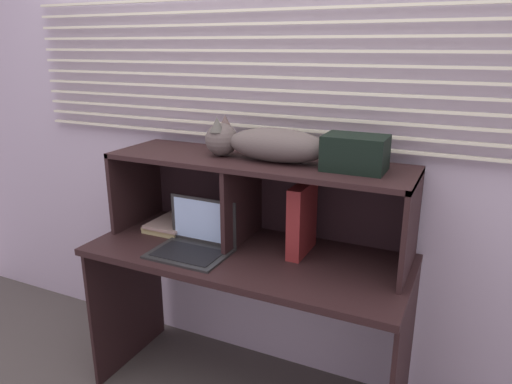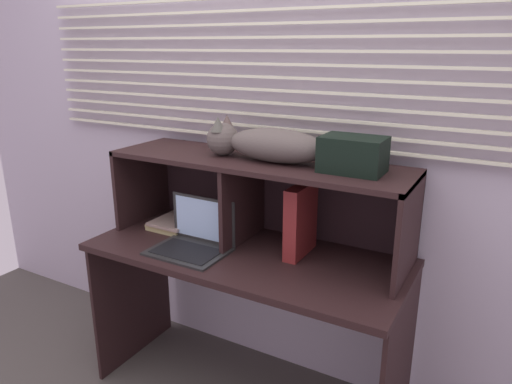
# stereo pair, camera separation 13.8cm
# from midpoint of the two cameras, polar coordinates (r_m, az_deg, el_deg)

# --- Properties ---
(back_panel_with_blinds) EXTENTS (4.40, 0.08, 2.50)m
(back_panel_with_blinds) POSITION_cam_midpoint_polar(r_m,az_deg,el_deg) (2.24, 4.87, 7.83)
(back_panel_with_blinds) COLOR #B8ACBE
(back_panel_with_blinds) RESTS_ON ground
(desk) EXTENTS (1.41, 0.61, 0.75)m
(desk) POSITION_cam_midpoint_polar(r_m,az_deg,el_deg) (2.16, 0.56, -10.82)
(desk) COLOR black
(desk) RESTS_ON ground
(hutch_shelf_unit) EXTENTS (1.35, 0.39, 0.39)m
(hutch_shelf_unit) POSITION_cam_midpoint_polar(r_m,az_deg,el_deg) (2.11, 2.13, 1.18)
(hutch_shelf_unit) COLOR black
(hutch_shelf_unit) RESTS_ON desk
(cat) EXTENTS (0.73, 0.17, 0.18)m
(cat) POSITION_cam_midpoint_polar(r_m,az_deg,el_deg) (2.01, 3.17, 5.77)
(cat) COLOR #544A46
(cat) RESTS_ON hutch_shelf_unit
(laptop) EXTENTS (0.33, 0.25, 0.22)m
(laptop) POSITION_cam_midpoint_polar(r_m,az_deg,el_deg) (2.11, -5.67, -5.77)
(laptop) COLOR #262626
(laptop) RESTS_ON desk
(binder_upright) EXTENTS (0.06, 0.22, 0.31)m
(binder_upright) POSITION_cam_midpoint_polar(r_m,az_deg,el_deg) (2.03, 7.34, -3.41)
(binder_upright) COLOR maroon
(binder_upright) RESTS_ON desk
(book_stack) EXTENTS (0.21, 0.26, 0.04)m
(book_stack) POSITION_cam_midpoint_polar(r_m,az_deg,el_deg) (2.39, -7.88, -3.60)
(book_stack) COLOR tan
(book_stack) RESTS_ON desk
(storage_box) EXTENTS (0.24, 0.17, 0.14)m
(storage_box) POSITION_cam_midpoint_polar(r_m,az_deg,el_deg) (1.88, 13.66, 4.40)
(storage_box) COLOR black
(storage_box) RESTS_ON hutch_shelf_unit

